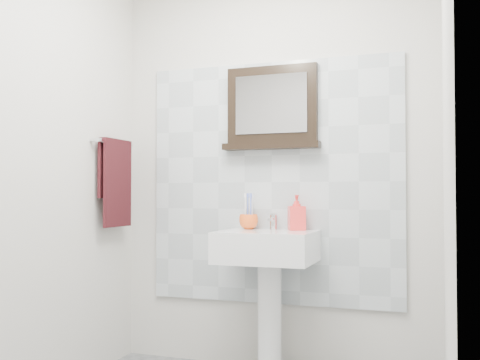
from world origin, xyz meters
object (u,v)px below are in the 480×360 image
object	(u,v)px
toothbrush_cup	(249,222)
framed_mirror	(272,110)
pedestal_sink	(267,263)
hand_towel	(116,176)
soap_dispenser	(297,212)

from	to	relation	value
toothbrush_cup	framed_mirror	distance (m)	0.71
pedestal_sink	framed_mirror	distance (m)	0.94
toothbrush_cup	hand_towel	xyz separation A→B (m)	(-0.81, -0.21, 0.29)
pedestal_sink	toothbrush_cup	world-z (taller)	pedestal_sink
toothbrush_cup	pedestal_sink	bearing A→B (deg)	-39.59
toothbrush_cup	hand_towel	world-z (taller)	hand_towel
pedestal_sink	soap_dispenser	size ratio (longest dim) A/B	4.52
pedestal_sink	hand_towel	size ratio (longest dim) A/B	1.75
framed_mirror	hand_towel	size ratio (longest dim) A/B	1.11
soap_dispenser	pedestal_sink	bearing A→B (deg)	-161.01
soap_dispenser	framed_mirror	bearing A→B (deg)	138.70
soap_dispenser	hand_towel	bearing A→B (deg)	166.66
pedestal_sink	toothbrush_cup	xyz separation A→B (m)	(-0.16, 0.13, 0.23)
soap_dispenser	hand_towel	distance (m)	1.16
toothbrush_cup	hand_towel	bearing A→B (deg)	-165.83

